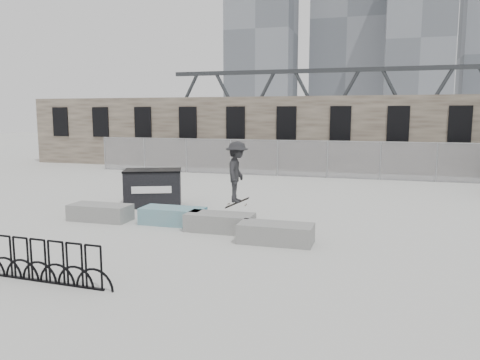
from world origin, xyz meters
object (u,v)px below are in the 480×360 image
object	(u,v)px
dumpster	(153,188)
planter_center_left	(173,215)
planter_offset	(276,233)
bike_rack	(30,260)
planter_far_left	(100,212)
skateboarder	(237,172)
planter_center_right	(220,222)

from	to	relation	value
dumpster	planter_center_left	bearing A→B (deg)	-74.11
planter_offset	bike_rack	distance (m)	6.07
planter_center_left	planter_offset	bearing A→B (deg)	-18.72
planter_center_left	bike_rack	bearing A→B (deg)	-97.62
planter_far_left	planter_offset	world-z (taller)	same
dumpster	skateboarder	size ratio (longest dim) A/B	1.17
planter_center_left	skateboarder	distance (m)	2.49
planter_center_left	bike_rack	distance (m)	5.53
planter_center_right	planter_offset	size ratio (longest dim) A/B	1.00
planter_center_left	bike_rack	world-z (taller)	bike_rack
planter_center_right	dumpster	bearing A→B (deg)	141.48
planter_center_right	planter_offset	world-z (taller)	same
planter_far_left	dumpster	world-z (taller)	dumpster
dumpster	planter_center_right	bearing A→B (deg)	-60.60
planter_far_left	dumpster	xyz separation A→B (m)	(0.55, 2.67, 0.41)
planter_center_left	dumpster	distance (m)	3.18
planter_offset	planter_far_left	bearing A→B (deg)	170.43
dumpster	planter_far_left	bearing A→B (deg)	-123.79
planter_center_left	planter_offset	size ratio (longest dim) A/B	1.00
planter_far_left	planter_center_right	distance (m)	4.21
planter_center_left	skateboarder	xyz separation A→B (m)	(2.02, 0.32, 1.41)
planter_far_left	planter_offset	xyz separation A→B (m)	(6.07, -1.02, 0.00)
planter_center_right	dumpster	size ratio (longest dim) A/B	0.82
dumpster	bike_rack	xyz separation A→B (m)	(1.21, -7.97, -0.26)
planter_center_right	bike_rack	xyz separation A→B (m)	(-2.44, -5.06, 0.15)
bike_rack	skateboarder	size ratio (longest dim) A/B	1.94
dumpster	planter_offset	bearing A→B (deg)	-55.92
bike_rack	skateboarder	world-z (taller)	skateboarder
planter_center_right	planter_offset	distance (m)	2.03
bike_rack	planter_center_left	bearing A→B (deg)	82.38
dumpster	bike_rack	bearing A→B (deg)	-103.46
planter_center_right	bike_rack	bearing A→B (deg)	-115.76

